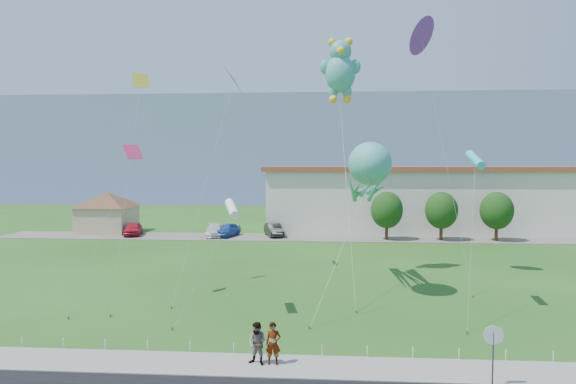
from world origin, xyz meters
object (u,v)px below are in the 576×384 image
(parked_car_blue, at_px, (227,230))
(warehouse, at_px, (503,198))
(parked_car_black, at_px, (274,230))
(stop_sign, at_px, (493,341))
(pavilion, at_px, (107,208))
(pedestrian_right, at_px, (258,344))
(parked_car_red, at_px, (133,229))
(pedestrian_left, at_px, (273,343))
(teddy_bear_kite, at_px, (340,69))
(octopus_kite, at_px, (368,174))
(parked_car_white, at_px, (214,231))

(parked_car_blue, bearing_deg, warehouse, 29.70)
(parked_car_black, bearing_deg, stop_sign, -90.12)
(stop_sign, bearing_deg, pavilion, 128.44)
(pavilion, relative_size, pedestrian_right, 5.11)
(stop_sign, xyz_separation_m, parked_car_red, (-29.18, 39.49, -1.04))
(warehouse, bearing_deg, parked_car_black, -164.15)
(stop_sign, xyz_separation_m, parked_car_blue, (-17.84, 39.47, -1.05))
(pedestrian_right, height_order, parked_car_blue, pedestrian_right)
(pedestrian_left, distance_m, pedestrian_right, 0.65)
(pedestrian_right, xyz_separation_m, teddy_bear_kite, (3.93, 18.42, 14.78))
(parked_car_red, xyz_separation_m, octopus_kite, (25.63, -24.90, 7.08))
(parked_car_black, distance_m, teddy_bear_kite, 26.04)
(warehouse, height_order, parked_car_black, warehouse)
(octopus_kite, distance_m, teddy_bear_kite, 9.65)
(pedestrian_right, bearing_deg, parked_car_red, 137.79)
(stop_sign, relative_size, parked_car_black, 0.55)
(parked_car_white, bearing_deg, pavilion, 157.65)
(parked_car_red, relative_size, parked_car_white, 0.97)
(pavilion, bearing_deg, octopus_kite, -42.67)
(parked_car_blue, distance_m, teddy_bear_kite, 27.64)
(warehouse, bearing_deg, octopus_kite, -120.82)
(pavilion, bearing_deg, teddy_bear_kite, -38.32)
(stop_sign, distance_m, parked_car_blue, 43.33)
(stop_sign, distance_m, octopus_kite, 16.19)
(pedestrian_right, xyz_separation_m, parked_car_red, (-19.96, 38.01, -0.17))
(parked_car_white, bearing_deg, stop_sign, -74.64)
(pavilion, bearing_deg, pedestrian_right, -59.19)
(pavilion, bearing_deg, parked_car_blue, -9.91)
(parked_car_blue, xyz_separation_m, parked_car_black, (5.43, 0.53, -0.01))
(parked_car_black, bearing_deg, pedestrian_right, -102.62)
(parked_car_red, distance_m, octopus_kite, 36.43)
(warehouse, distance_m, parked_car_white, 37.09)
(stop_sign, relative_size, octopus_kite, 0.19)
(parked_car_white, height_order, octopus_kite, octopus_kite)
(warehouse, xyz_separation_m, stop_sign, (-16.50, -48.21, -2.26))
(stop_sign, distance_m, pedestrian_left, 8.75)
(parked_car_white, bearing_deg, parked_car_black, -5.32)
(pedestrian_left, bearing_deg, teddy_bear_kite, 76.79)
(octopus_kite, bearing_deg, pedestrian_right, -113.39)
(parked_car_blue, relative_size, parked_car_black, 0.98)
(parked_car_white, relative_size, teddy_bear_kite, 0.26)
(parked_car_blue, relative_size, octopus_kite, 0.34)
(warehouse, relative_size, pedestrian_left, 33.97)
(pavilion, xyz_separation_m, octopus_kite, (29.95, -27.61, 4.89))
(pedestrian_left, relative_size, parked_car_white, 0.38)
(pavilion, xyz_separation_m, parked_car_blue, (15.66, -2.74, -2.20))
(parked_car_blue, relative_size, teddy_bear_kite, 0.25)
(pedestrian_right, relative_size, octopus_kite, 0.14)
(teddy_bear_kite, bearing_deg, pedestrian_right, -102.03)
(parked_car_black, xyz_separation_m, teddy_bear_kite, (7.12, -20.09, 14.97))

